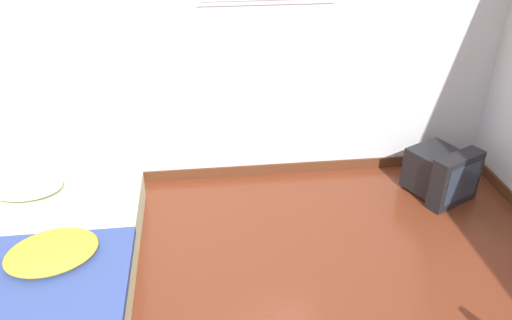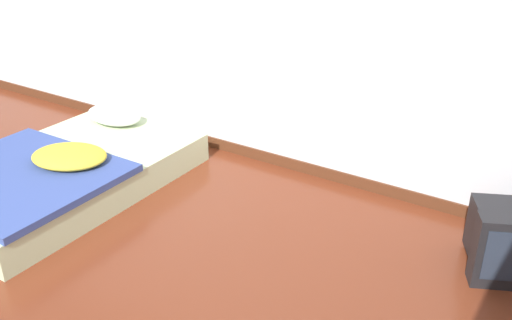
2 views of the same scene
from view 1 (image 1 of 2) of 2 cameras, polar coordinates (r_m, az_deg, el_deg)
The scene contains 3 objects.
wall_back at distance 3.85m, azimuth -12.88°, elevation 14.44°, with size 8.04×0.08×2.60m.
mattress_bed at distance 3.46m, azimuth -24.10°, elevation -11.55°, with size 1.24×1.94×0.37m.
crt_tv at distance 4.24m, azimuth 20.40°, elevation -1.42°, with size 0.56×0.58×0.43m.
Camera 1 is at (0.42, -1.20, 2.30)m, focal length 35.00 mm.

